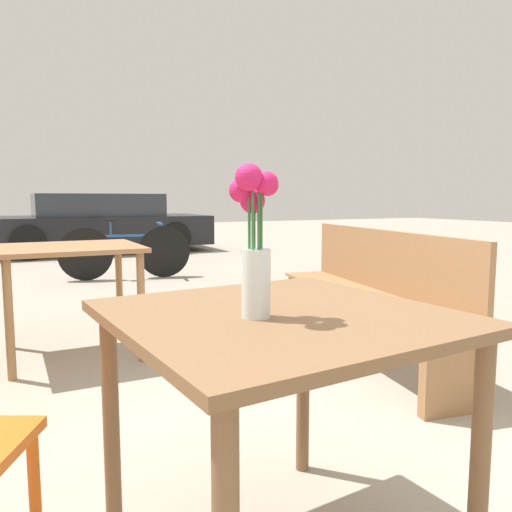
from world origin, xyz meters
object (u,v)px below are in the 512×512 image
(table_back, at_px, (70,262))
(parked_car, at_px, (98,224))
(flower_vase, at_px, (255,242))
(bicycle, at_px, (126,252))
(table_front, at_px, (279,349))
(bench_middle, at_px, (372,288))

(table_back, distance_m, parked_car, 6.92)
(flower_vase, xyz_separation_m, table_back, (-0.20, 2.37, -0.31))
(flower_vase, distance_m, bicycle, 5.58)
(table_front, height_order, bicycle, bicycle)
(table_front, height_order, flower_vase, flower_vase)
(table_back, bearing_deg, table_front, -83.00)
(bicycle, bearing_deg, parked_car, 86.36)
(table_front, bearing_deg, bicycle, 82.31)
(flower_vase, height_order, parked_car, parked_car)
(flower_vase, relative_size, bicycle, 0.23)
(table_back, bearing_deg, flower_vase, -85.26)
(flower_vase, bearing_deg, parked_car, 83.40)
(parked_car, bearing_deg, table_front, -96.06)
(table_front, relative_size, bicycle, 0.56)
(bicycle, relative_size, parked_car, 0.40)
(bench_middle, height_order, parked_car, parked_car)
(flower_vase, distance_m, bench_middle, 2.14)
(flower_vase, bearing_deg, table_back, 94.74)
(table_back, relative_size, bicycle, 0.53)
(bench_middle, relative_size, bicycle, 1.15)
(flower_vase, relative_size, parked_car, 0.09)
(table_front, xyz_separation_m, flower_vase, (-0.09, -0.03, 0.30))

